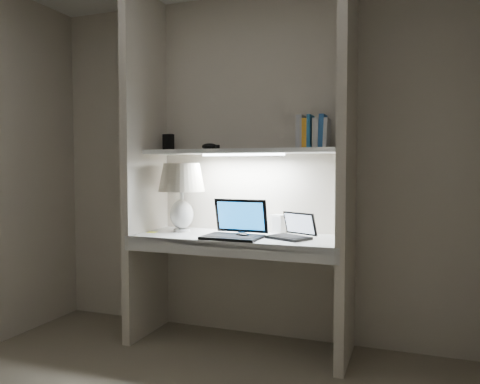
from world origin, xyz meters
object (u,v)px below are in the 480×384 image
at_px(table_lamp, 182,186).
at_px(laptop_netbook, 293,232).
at_px(book_row, 313,133).
at_px(laptop_main, 236,229).
at_px(speaker, 278,224).

bearing_deg(table_lamp, laptop_netbook, -2.89).
relative_size(laptop_netbook, book_row, 1.52).
distance_m(laptop_netbook, book_row, 0.68).
bearing_deg(laptop_main, book_row, 23.00).
xyz_separation_m(speaker, book_row, (0.27, -0.11, 0.63)).
relative_size(table_lamp, laptop_main, 1.30).
bearing_deg(book_row, table_lamp, -175.85).
relative_size(table_lamp, laptop_netbook, 1.47).
distance_m(laptop_netbook, speaker, 0.27).
distance_m(table_lamp, speaker, 0.75).
bearing_deg(book_row, speaker, 158.49).
bearing_deg(laptop_netbook, laptop_main, -139.77).
xyz_separation_m(table_lamp, laptop_netbook, (0.84, -0.04, -0.30)).
bearing_deg(book_row, laptop_netbook, -134.28).
bearing_deg(speaker, table_lamp, -140.63).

